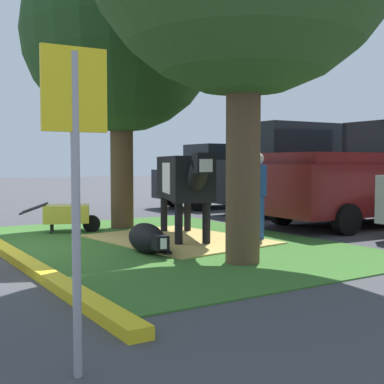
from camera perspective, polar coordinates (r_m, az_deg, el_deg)
ground_plane at (r=9.10m, az=-17.15°, el=-6.09°), size 80.00×80.00×0.00m
grass_island at (r=9.48m, az=-2.82°, el=-5.52°), size 7.68×5.18×0.02m
curb_yellow at (r=8.48m, az=-19.26°, el=-6.41°), size 8.88×0.24×0.12m
hay_bedding at (r=9.69m, az=-1.51°, el=-5.23°), size 3.49×2.80×0.04m
shade_tree_left at (r=11.79m, az=-7.81°, el=16.64°), size 4.22×4.22×6.32m
cow_holstein at (r=9.71m, az=-0.83°, el=1.48°), size 3.02×1.52×1.61m
calf_lying at (r=8.38m, az=-4.93°, el=-5.11°), size 1.33×0.62×0.48m
person_handler at (r=9.67m, az=7.19°, el=-0.18°), size 0.51×0.34×1.64m
wheelbarrow at (r=10.99m, az=-13.45°, el=-2.40°), size 1.01×1.59×0.63m
parking_sign at (r=3.56m, az=-12.70°, el=4.87°), size 0.07×0.44×2.23m
hatchback_white at (r=16.92m, az=3.59°, el=1.70°), size 2.18×4.48×2.02m
suv_black at (r=14.99m, az=11.75°, el=2.51°), size 2.29×4.68×2.52m
pickup_truck_maroon at (r=12.79m, az=19.18°, el=1.57°), size 2.41×5.49×2.42m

